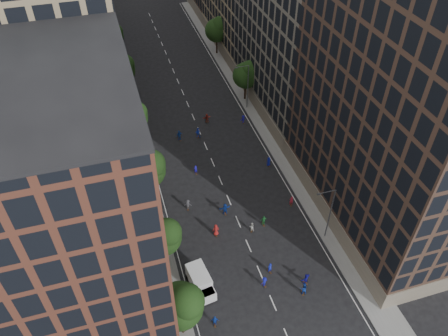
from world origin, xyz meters
The scene contains 37 objects.
ground centered at (0.00, 40.00, 0.00)m, with size 240.00×240.00×0.00m, color black.
sidewalk_left centered at (-12.00, 47.50, 0.07)m, with size 4.00×105.00×0.15m, color slate.
sidewalk_right centered at (12.00, 47.50, 0.07)m, with size 4.00×105.00×0.15m, color slate.
bldg_left_a centered at (-19.00, 11.00, 15.00)m, with size 14.00×22.00×30.00m, color #522B1F.
bldg_left_b centered at (-19.00, 35.00, 17.00)m, with size 14.00×26.00×34.00m, color #917E5E.
bldg_left_c centered at (-19.00, 58.00, 14.00)m, with size 14.00×20.00×28.00m, color #522B1F.
bldg_right_a centered at (19.00, 15.00, 18.00)m, with size 14.00×30.00×36.00m, color #402C22.
bldg_right_b centered at (19.00, 44.00, 16.50)m, with size 14.00×28.00×33.00m, color #625C51.
tree_left_0 centered at (-11.01, 3.85, 5.96)m, with size 5.20×5.20×8.83m.
tree_left_1 centered at (-11.02, 13.86, 5.55)m, with size 4.80×4.80×8.21m.
tree_left_2 centered at (-10.99, 25.83, 6.36)m, with size 5.60×5.60×9.45m.
tree_left_3 centered at (-11.02, 39.85, 5.82)m, with size 5.00×5.00×8.58m.
tree_left_4 centered at (-11.00, 55.84, 6.10)m, with size 5.40×5.40×9.08m.
tree_left_5 centered at (-11.02, 71.86, 5.68)m, with size 4.80×4.80×8.33m.
tree_right_a centered at (11.38, 47.85, 5.63)m, with size 5.00×5.00×8.39m.
tree_right_b centered at (11.39, 67.85, 5.96)m, with size 5.20×5.20×8.83m.
streetlamp_near centered at (10.37, 12.00, 5.17)m, with size 2.64×0.22×9.06m.
streetlamp_far centered at (10.37, 45.00, 5.17)m, with size 2.64×0.22×9.06m.
cargo_van centered at (-7.82, 8.97, 1.39)m, with size 2.99×5.22×2.64m.
skater_0 centered at (-8.50, 9.51, 0.80)m, with size 0.78×0.51×1.60m, color navy.
skater_1 centered at (1.20, 8.81, 0.82)m, with size 0.60×0.39×1.63m, color #1624B9.
skater_2 centered at (3.98, 4.73, 0.93)m, with size 0.90×0.70×1.85m, color navy.
skater_3 centered at (-0.21, 7.09, 0.77)m, with size 0.99×0.57×1.53m, color #13179D.
skater_4 centered at (-7.47, 3.83, 0.81)m, with size 0.95×0.40×1.63m, color #1437A4.
skater_5 centered at (4.90, 5.98, 0.81)m, with size 1.50×0.48×1.62m, color #141292.
skater_6 centered at (-3.68, 16.63, 0.95)m, with size 0.92×0.60×1.89m, color #A81D1C.
skater_7 centered at (8.50, 18.91, 0.81)m, with size 0.59×0.39×1.62m, color #AF1D30.
skater_8 centered at (1.29, 15.92, 0.75)m, with size 0.73×0.57×1.51m, color silver.
skater_9 centered at (-6.26, 22.51, 0.85)m, with size 1.10×0.63×1.70m, color #424146.
skater_10 centered at (3.24, 16.45, 0.85)m, with size 1.00×0.42×1.71m, color #206D30.
skater_11 centered at (-1.33, 20.08, 0.93)m, with size 1.73×0.55×1.86m, color navy.
skater_12 centered at (8.50, 28.12, 0.81)m, with size 0.79×0.52×1.62m, color navy.
skater_13 centered at (-3.33, 29.66, 0.80)m, with size 0.58×0.38×1.60m, color #1D16B5.
skater_14 centered at (-0.66, 38.79, 0.94)m, with size 0.91×0.71×1.88m, color #162EB5.
skater_15 centered at (8.32, 40.57, 0.76)m, with size 0.99×0.57×1.53m, color #18139F.
skater_16 centered at (-3.93, 38.86, 0.97)m, with size 1.14×0.47×1.94m, color #133CA1.
skater_17 centered at (2.04, 42.66, 0.85)m, with size 1.57×0.50×1.70m, color maroon.
Camera 1 is at (-13.83, -20.97, 47.15)m, focal length 35.00 mm.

